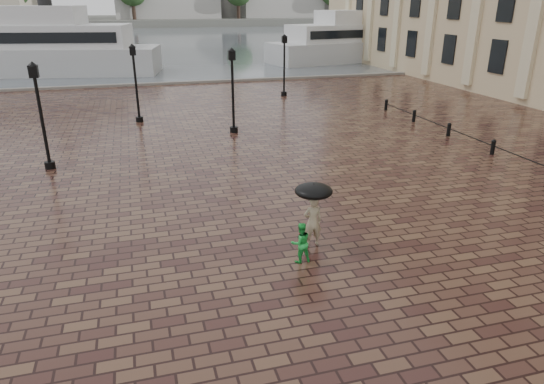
% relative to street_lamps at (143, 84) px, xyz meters
% --- Properties ---
extents(ground, '(300.00, 300.00, 0.00)m').
position_rel_street_lamps_xyz_m(ground, '(1.60, -17.60, -2.33)').
color(ground, '#331A17').
rests_on(ground, ground).
extents(harbour_water, '(240.00, 240.00, 0.00)m').
position_rel_street_lamps_xyz_m(harbour_water, '(1.60, 74.40, -2.33)').
color(harbour_water, '#4B535B').
rests_on(harbour_water, ground).
extents(quay_edge, '(80.00, 0.60, 0.30)m').
position_rel_street_lamps_xyz_m(quay_edge, '(1.60, 14.40, -2.33)').
color(quay_edge, slate).
rests_on(quay_edge, ground).
extents(far_shore, '(300.00, 60.00, 2.00)m').
position_rel_street_lamps_xyz_m(far_shore, '(1.60, 142.40, -1.33)').
color(far_shore, '#4C4C47').
rests_on(far_shore, ground).
extents(bollard_row, '(0.22, 21.22, 0.73)m').
position_rel_street_lamps_xyz_m(bollard_row, '(15.60, -11.10, -1.93)').
color(bollard_row, black).
rests_on(bollard_row, ground).
extents(street_lamps, '(21.44, 14.44, 4.40)m').
position_rel_street_lamps_xyz_m(street_lamps, '(0.00, 0.00, 0.00)').
color(street_lamps, black).
rests_on(street_lamps, ground).
extents(adult_pedestrian, '(0.58, 0.40, 1.53)m').
position_rel_street_lamps_xyz_m(adult_pedestrian, '(4.13, -17.45, -1.56)').
color(adult_pedestrian, tan).
rests_on(adult_pedestrian, ground).
extents(child_pedestrian, '(0.61, 0.49, 1.17)m').
position_rel_street_lamps_xyz_m(child_pedestrian, '(3.47, -18.30, -1.74)').
color(child_pedestrian, green).
rests_on(child_pedestrian, ground).
extents(ferry_near, '(27.49, 11.46, 8.78)m').
position_rel_street_lamps_xyz_m(ferry_near, '(-11.07, 24.76, 0.31)').
color(ferry_near, silver).
rests_on(ferry_near, ground).
extents(ferry_far, '(25.00, 10.75, 7.98)m').
position_rel_street_lamps_xyz_m(ferry_far, '(27.17, 27.17, 0.07)').
color(ferry_far, silver).
rests_on(ferry_far, ground).
extents(umbrella, '(1.10, 1.10, 1.10)m').
position_rel_street_lamps_xyz_m(umbrella, '(4.13, -17.45, -0.59)').
color(umbrella, black).
rests_on(umbrella, ground).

